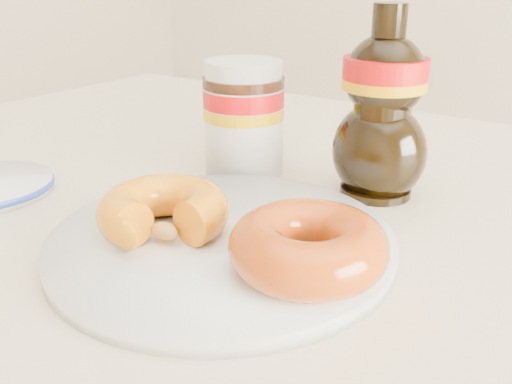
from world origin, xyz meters
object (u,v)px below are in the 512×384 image
Objects in this scene: donut_bitten at (164,211)px; donut_whole at (308,246)px; dining_table at (344,304)px; plate at (222,241)px; dark_jar at (263,110)px; nutella_jar at (244,113)px; syrup_bottle at (383,104)px.

donut_whole is at bearing 13.12° from donut_bitten.
plate is at bearing -123.22° from dining_table.
donut_bitten is at bearing -69.92° from dark_jar.
plate is 2.28× the size of nutella_jar.
dark_jar reaches higher than donut_whole.
donut_bitten is 0.58× the size of syrup_bottle.
syrup_bottle is at bearing 74.07° from donut_bitten.
plate is 0.21m from syrup_bottle.
syrup_bottle reaches higher than donut_whole.
donut_bitten is 0.94× the size of donut_whole.
plate is at bearing 172.13° from donut_whole.
nutella_jar is 1.63× the size of dark_jar.
donut_whole is at bearing -43.69° from nutella_jar.
dining_table is 4.90× the size of plate.
nutella_jar is at bearing -64.85° from dark_jar.
syrup_bottle is at bearing 99.92° from donut_whole.
nutella_jar is at bearing 159.12° from dining_table.
dining_table is 12.93× the size of donut_bitten.
dining_table is at bearing -20.88° from nutella_jar.
plate is 0.33m from dark_jar.
donut_bitten is at bearing -114.06° from syrup_bottle.
donut_bitten is 0.20m from nutella_jar.
plate is 3.71× the size of dark_jar.
syrup_bottle is at bearing 98.91° from dining_table.
dining_table is 18.19× the size of dark_jar.
donut_whole is 0.26m from nutella_jar.
donut_whole is at bearing -7.87° from plate.
dark_jar is at bearing 118.21° from donut_bitten.
donut_bitten is 0.33m from dark_jar.
dining_table is at bearing 57.55° from donut_bitten.
syrup_bottle reaches higher than dark_jar.
nutella_jar reaches higher than donut_bitten.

